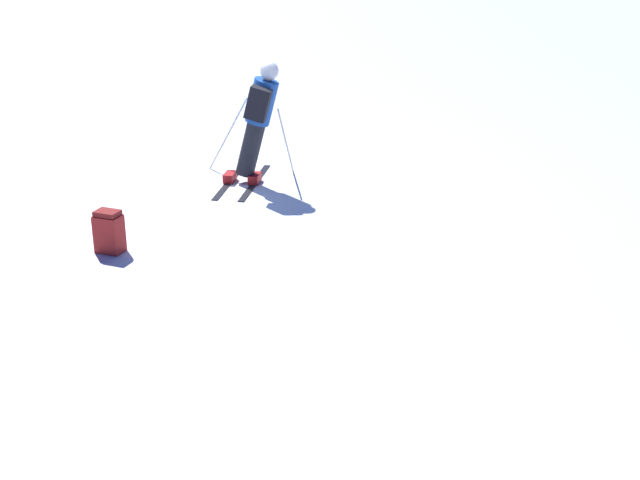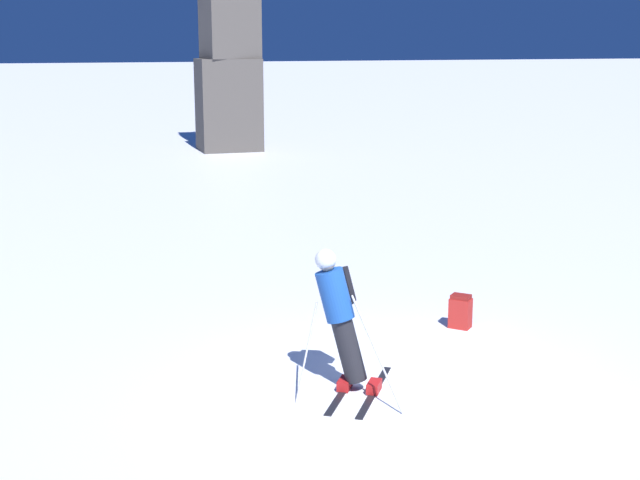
{
  "view_description": "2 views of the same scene",
  "coord_description": "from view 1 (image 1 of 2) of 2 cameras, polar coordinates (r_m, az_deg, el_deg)",
  "views": [
    {
      "loc": [
        3.38,
        11.44,
        3.95
      ],
      "look_at": [
        0.37,
        4.43,
        0.87
      ],
      "focal_mm": 50.0,
      "sensor_mm": 36.0,
      "label": 1
    },
    {
      "loc": [
        -3.74,
        -9.46,
        4.14
      ],
      "look_at": [
        0.12,
        3.14,
        1.15
      ],
      "focal_mm": 50.0,
      "sensor_mm": 36.0,
      "label": 2
    }
  ],
  "objects": [
    {
      "name": "ground_plane",
      "position": [
        12.57,
        -6.46,
        3.5
      ],
      "size": [
        300.0,
        300.0,
        0.0
      ],
      "primitive_type": "plane",
      "color": "white"
    },
    {
      "name": "spare_backpack",
      "position": [
        10.42,
        -13.35,
        0.51
      ],
      "size": [
        0.37,
        0.37,
        0.5
      ],
      "rotation": [
        0.0,
        0.0,
        2.36
      ],
      "color": "#AD231E",
      "rests_on": "ground"
    },
    {
      "name": "skier",
      "position": [
        12.31,
        -4.01,
        7.86
      ],
      "size": [
        1.48,
        1.64,
        1.76
      ],
      "rotation": [
        0.0,
        0.0,
        -0.57
      ],
      "color": "black",
      "rests_on": "ground"
    }
  ]
}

